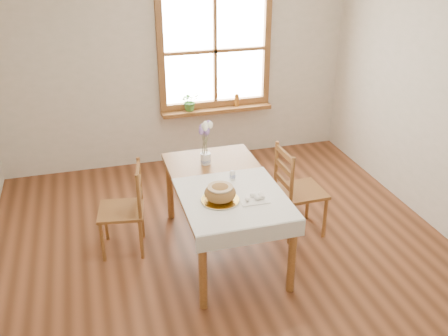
# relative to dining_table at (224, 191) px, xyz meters

# --- Properties ---
(ground) EXTENTS (5.00, 5.00, 0.00)m
(ground) POSITION_rel_dining_table_xyz_m (0.00, -0.30, -0.66)
(ground) COLOR brown
(ground) RESTS_ON ground
(room_walls) EXTENTS (4.60, 5.10, 2.65)m
(room_walls) POSITION_rel_dining_table_xyz_m (0.00, -0.30, 1.04)
(room_walls) COLOR silver
(room_walls) RESTS_ON ground
(window) EXTENTS (1.46, 0.08, 1.46)m
(window) POSITION_rel_dining_table_xyz_m (0.50, 2.17, 0.79)
(window) COLOR #975D2E
(window) RESTS_ON ground
(window_sill) EXTENTS (1.46, 0.20, 0.05)m
(window_sill) POSITION_rel_dining_table_xyz_m (0.50, 2.10, 0.03)
(window_sill) COLOR #975D2E
(window_sill) RESTS_ON ground
(dining_table) EXTENTS (0.90, 1.60, 0.75)m
(dining_table) POSITION_rel_dining_table_xyz_m (0.00, 0.00, 0.00)
(dining_table) COLOR #975D2E
(dining_table) RESTS_ON ground
(table_linen) EXTENTS (0.91, 0.99, 0.01)m
(table_linen) POSITION_rel_dining_table_xyz_m (0.00, -0.30, 0.09)
(table_linen) COLOR white
(table_linen) RESTS_ON dining_table
(chair_left) EXTENTS (0.50, 0.48, 0.90)m
(chair_left) POSITION_rel_dining_table_xyz_m (-0.94, 0.29, -0.21)
(chair_left) COLOR #975D2E
(chair_left) RESTS_ON ground
(chair_right) EXTENTS (0.48, 0.46, 0.96)m
(chair_right) POSITION_rel_dining_table_xyz_m (0.85, 0.13, -0.19)
(chair_right) COLOR #975D2E
(chair_right) RESTS_ON ground
(bread_plate) EXTENTS (0.41, 0.41, 0.02)m
(bread_plate) POSITION_rel_dining_table_xyz_m (-0.13, -0.34, 0.10)
(bread_plate) COLOR silver
(bread_plate) RESTS_ON table_linen
(bread_loaf) EXTENTS (0.27, 0.27, 0.15)m
(bread_loaf) POSITION_rel_dining_table_xyz_m (-0.13, -0.34, 0.19)
(bread_loaf) COLOR olive
(bread_loaf) RESTS_ON bread_plate
(egg_napkin) EXTENTS (0.25, 0.21, 0.01)m
(egg_napkin) POSITION_rel_dining_table_xyz_m (0.15, -0.39, 0.10)
(egg_napkin) COLOR white
(egg_napkin) RESTS_ON table_linen
(eggs) EXTENTS (0.19, 0.18, 0.04)m
(eggs) POSITION_rel_dining_table_xyz_m (0.15, -0.39, 0.13)
(eggs) COLOR white
(eggs) RESTS_ON egg_napkin
(salt_shaker) EXTENTS (0.07, 0.07, 0.10)m
(salt_shaker) POSITION_rel_dining_table_xyz_m (0.08, 0.01, 0.15)
(salt_shaker) COLOR silver
(salt_shaker) RESTS_ON table_linen
(pepper_shaker) EXTENTS (0.05, 0.05, 0.09)m
(pepper_shaker) POSITION_rel_dining_table_xyz_m (0.09, 0.01, 0.14)
(pepper_shaker) COLOR silver
(pepper_shaker) RESTS_ON table_linen
(flower_vase) EXTENTS (0.11, 0.11, 0.11)m
(flower_vase) POSITION_rel_dining_table_xyz_m (-0.07, 0.42, 0.14)
(flower_vase) COLOR silver
(flower_vase) RESTS_ON dining_table
(lavender_bouquet) EXTENTS (0.18, 0.18, 0.34)m
(lavender_bouquet) POSITION_rel_dining_table_xyz_m (-0.07, 0.42, 0.37)
(lavender_bouquet) COLOR #7D5DA4
(lavender_bouquet) RESTS_ON flower_vase
(potted_plant) EXTENTS (0.26, 0.28, 0.20)m
(potted_plant) POSITION_rel_dining_table_xyz_m (0.14, 2.10, 0.15)
(potted_plant) COLOR #417B31
(potted_plant) RESTS_ON window_sill
(amber_bottle) EXTENTS (0.07, 0.07, 0.17)m
(amber_bottle) POSITION_rel_dining_table_xyz_m (0.77, 2.10, 0.14)
(amber_bottle) COLOR #B16920
(amber_bottle) RESTS_ON window_sill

